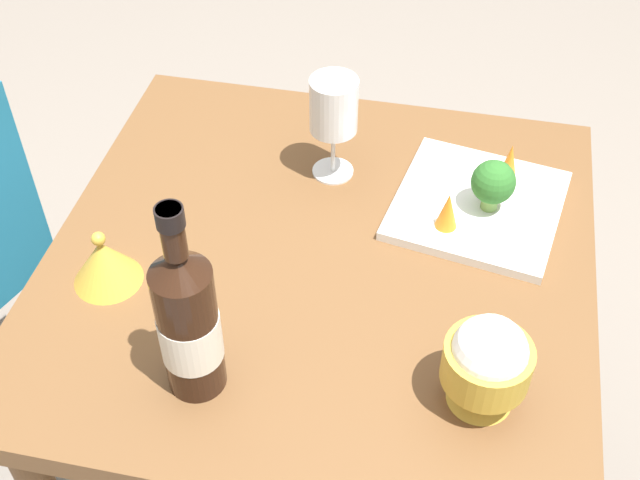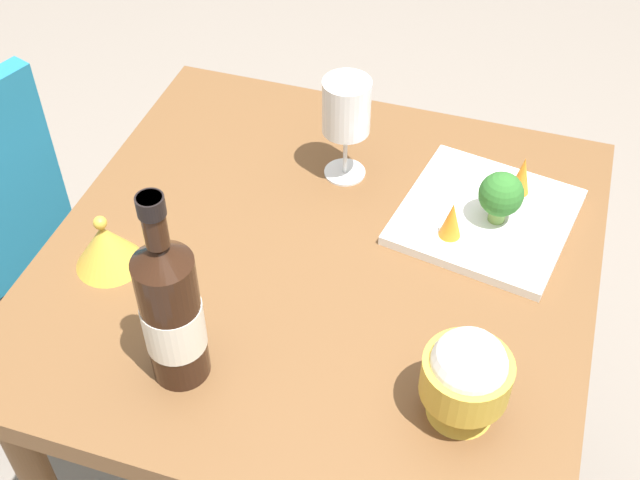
# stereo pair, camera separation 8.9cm
# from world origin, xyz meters

# --- Properties ---
(dining_table) EXTENTS (0.81, 0.81, 0.74)m
(dining_table) POSITION_xyz_m (0.00, 0.00, 0.64)
(dining_table) COLOR brown
(dining_table) RESTS_ON ground_plane
(wine_bottle) EXTENTS (0.08, 0.08, 0.30)m
(wine_bottle) POSITION_xyz_m (0.25, -0.11, 0.86)
(wine_bottle) COLOR black
(wine_bottle) RESTS_ON dining_table
(wine_glass) EXTENTS (0.08, 0.08, 0.18)m
(wine_glass) POSITION_xyz_m (-0.19, -0.02, 0.87)
(wine_glass) COLOR white
(wine_glass) RESTS_ON dining_table
(rice_bowl) EXTENTS (0.11, 0.11, 0.14)m
(rice_bowl) POSITION_xyz_m (0.21, 0.25, 0.81)
(rice_bowl) COLOR gold
(rice_bowl) RESTS_ON dining_table
(rice_bowl_lid) EXTENTS (0.10, 0.10, 0.09)m
(rice_bowl_lid) POSITION_xyz_m (0.11, -0.29, 0.78)
(rice_bowl_lid) COLOR gold
(rice_bowl_lid) RESTS_ON dining_table
(serving_plate) EXTENTS (0.29, 0.29, 0.02)m
(serving_plate) POSITION_xyz_m (-0.15, 0.22, 0.75)
(serving_plate) COLOR white
(serving_plate) RESTS_ON dining_table
(broccoli_floret) EXTENTS (0.07, 0.07, 0.09)m
(broccoli_floret) POSITION_xyz_m (-0.14, 0.24, 0.81)
(broccoli_floret) COLOR #729E4C
(broccoli_floret) RESTS_ON serving_plate
(carrot_garnish_left) EXTENTS (0.03, 0.03, 0.07)m
(carrot_garnish_left) POSITION_xyz_m (-0.21, 0.26, 0.79)
(carrot_garnish_left) COLOR orange
(carrot_garnish_left) RESTS_ON serving_plate
(carrot_garnish_right) EXTENTS (0.03, 0.03, 0.06)m
(carrot_garnish_right) POSITION_xyz_m (-0.08, 0.18, 0.79)
(carrot_garnish_right) COLOR orange
(carrot_garnish_right) RESTS_ON serving_plate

